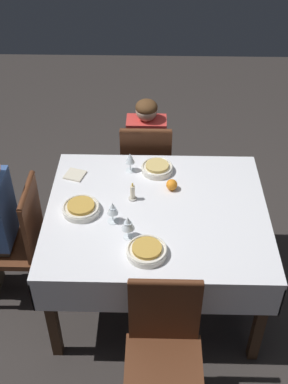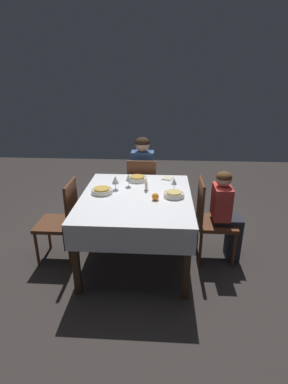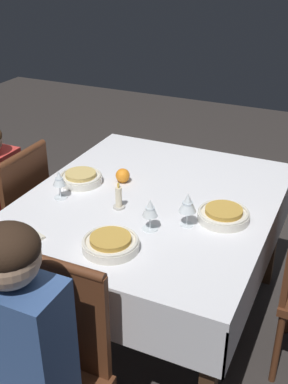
{
  "view_description": "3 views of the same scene",
  "coord_description": "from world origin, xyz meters",
  "px_view_note": "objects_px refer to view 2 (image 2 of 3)",
  "views": [
    {
      "loc": [
        0.03,
        2.2,
        2.72
      ],
      "look_at": [
        0.08,
        0.01,
        0.91
      ],
      "focal_mm": 45.0,
      "sensor_mm": 36.0,
      "label": 1
    },
    {
      "loc": [
        -2.86,
        -0.26,
        1.98
      ],
      "look_at": [
        -0.07,
        -0.09,
        0.84
      ],
      "focal_mm": 28.0,
      "sensor_mm": 36.0,
      "label": 2
    },
    {
      "loc": [
        1.85,
        0.81,
        1.86
      ],
      "look_at": [
        0.09,
        0.0,
        0.84
      ],
      "focal_mm": 45.0,
      "sensor_mm": 36.0,
      "label": 3
    }
  ],
  "objects_px": {
    "dining_table": "(136,203)",
    "person_child_red": "(226,212)",
    "wine_glass_south": "(174,182)",
    "napkin_red_folded": "(167,178)",
    "bowl_north": "(102,191)",
    "wine_glass_north": "(115,180)",
    "bowl_east": "(137,178)",
    "chair_north": "(62,218)",
    "chair_south": "(210,217)",
    "person_adult_denim": "(143,173)",
    "bowl_south": "(174,194)",
    "wine_glass_east": "(128,178)",
    "chair_east": "(142,188)",
    "orange_fruit": "(155,197)",
    "candle_centerpiece": "(146,187)"
  },
  "relations": [
    {
      "from": "dining_table",
      "to": "person_child_red",
      "type": "xyz_separation_m",
      "value": [
        0.08,
        -0.96,
        -0.12
      ]
    },
    {
      "from": "wine_glass_south",
      "to": "napkin_red_folded",
      "type": "xyz_separation_m",
      "value": [
        0.37,
        0.06,
        -0.09
      ]
    },
    {
      "from": "bowl_north",
      "to": "napkin_red_folded",
      "type": "xyz_separation_m",
      "value": [
        0.49,
        -0.7,
        -0.02
      ]
    },
    {
      "from": "wine_glass_north",
      "to": "bowl_east",
      "type": "bearing_deg",
      "value": -35.8
    },
    {
      "from": "chair_north",
      "to": "napkin_red_folded",
      "type": "bearing_deg",
      "value": 117.65
    },
    {
      "from": "chair_south",
      "to": "person_adult_denim",
      "type": "height_order",
      "value": "person_adult_denim"
    },
    {
      "from": "dining_table",
      "to": "bowl_south",
      "type": "xyz_separation_m",
      "value": [
        0.0,
        -0.39,
        0.11
      ]
    },
    {
      "from": "dining_table",
      "to": "person_adult_denim",
      "type": "relative_size",
      "value": 1.16
    },
    {
      "from": "bowl_south",
      "to": "wine_glass_south",
      "type": "distance_m",
      "value": 0.19
    },
    {
      "from": "person_child_red",
      "to": "wine_glass_east",
      "type": "relative_size",
      "value": 7.15
    },
    {
      "from": "person_adult_denim",
      "to": "chair_east",
      "type": "bearing_deg",
      "value": 90.0
    },
    {
      "from": "chair_south",
      "to": "bowl_south",
      "type": "xyz_separation_m",
      "value": [
        -0.08,
        0.41,
        0.29
      ]
    },
    {
      "from": "napkin_red_folded",
      "to": "bowl_north",
      "type": "bearing_deg",
      "value": 125.18
    },
    {
      "from": "wine_glass_south",
      "to": "bowl_north",
      "type": "distance_m",
      "value": 0.78
    },
    {
      "from": "dining_table",
      "to": "chair_north",
      "type": "bearing_deg",
      "value": 93.09
    },
    {
      "from": "napkin_red_folded",
      "to": "chair_north",
      "type": "bearing_deg",
      "value": 117.65
    },
    {
      "from": "person_child_red",
      "to": "orange_fruit",
      "type": "xyz_separation_m",
      "value": [
        -0.18,
        0.76,
        0.24
      ]
    },
    {
      "from": "wine_glass_east",
      "to": "orange_fruit",
      "type": "relative_size",
      "value": 1.97
    },
    {
      "from": "wine_glass_south",
      "to": "candle_centerpiece",
      "type": "bearing_deg",
      "value": 95.48
    },
    {
      "from": "bowl_east",
      "to": "dining_table",
      "type": "bearing_deg",
      "value": -176.8
    },
    {
      "from": "dining_table",
      "to": "chair_south",
      "type": "bearing_deg",
      "value": -84.12
    },
    {
      "from": "chair_east",
      "to": "wine_glass_north",
      "type": "relative_size",
      "value": 5.95
    },
    {
      "from": "bowl_east",
      "to": "bowl_north",
      "type": "bearing_deg",
      "value": 139.7
    },
    {
      "from": "bowl_south",
      "to": "person_child_red",
      "type": "bearing_deg",
      "value": -82.12
    },
    {
      "from": "chair_north",
      "to": "wine_glass_north",
      "type": "relative_size",
      "value": 5.95
    },
    {
      "from": "person_adult_denim",
      "to": "candle_centerpiece",
      "type": "xyz_separation_m",
      "value": [
        -0.9,
        -0.1,
        0.15
      ]
    },
    {
      "from": "chair_south",
      "to": "bowl_south",
      "type": "bearing_deg",
      "value": 101.03
    },
    {
      "from": "chair_south",
      "to": "bowl_south",
      "type": "distance_m",
      "value": 0.51
    },
    {
      "from": "dining_table",
      "to": "napkin_red_folded",
      "type": "relative_size",
      "value": 8.85
    },
    {
      "from": "dining_table",
      "to": "chair_north",
      "type": "relative_size",
      "value": 1.48
    },
    {
      "from": "person_child_red",
      "to": "candle_centerpiece",
      "type": "relative_size",
      "value": 7.84
    },
    {
      "from": "dining_table",
      "to": "bowl_east",
      "type": "bearing_deg",
      "value": 3.2
    },
    {
      "from": "napkin_red_folded",
      "to": "person_child_red",
      "type": "bearing_deg",
      "value": -126.39
    },
    {
      "from": "person_adult_denim",
      "to": "bowl_south",
      "type": "relative_size",
      "value": 5.44
    },
    {
      "from": "person_adult_denim",
      "to": "napkin_red_folded",
      "type": "relative_size",
      "value": 7.62
    },
    {
      "from": "bowl_north",
      "to": "orange_fruit",
      "type": "bearing_deg",
      "value": -104.52
    },
    {
      "from": "wine_glass_north",
      "to": "dining_table",
      "type": "bearing_deg",
      "value": -124.45
    },
    {
      "from": "candle_centerpiece",
      "to": "napkin_red_folded",
      "type": "relative_size",
      "value": 0.85
    },
    {
      "from": "bowl_south",
      "to": "orange_fruit",
      "type": "distance_m",
      "value": 0.21
    },
    {
      "from": "chair_south",
      "to": "wine_glass_south",
      "type": "xyz_separation_m",
      "value": [
        0.1,
        0.4,
        0.36
      ]
    },
    {
      "from": "candle_centerpiece",
      "to": "bowl_north",
      "type": "bearing_deg",
      "value": 101.89
    },
    {
      "from": "dining_table",
      "to": "candle_centerpiece",
      "type": "relative_size",
      "value": 10.42
    },
    {
      "from": "wine_glass_south",
      "to": "wine_glass_north",
      "type": "height_order",
      "value": "wine_glass_north"
    },
    {
      "from": "dining_table",
      "to": "candle_centerpiece",
      "type": "height_order",
      "value": "candle_centerpiece"
    },
    {
      "from": "wine_glass_east",
      "to": "orange_fruit",
      "type": "xyz_separation_m",
      "value": [
        -0.35,
        -0.31,
        -0.06
      ]
    },
    {
      "from": "bowl_north",
      "to": "chair_south",
      "type": "bearing_deg",
      "value": -88.64
    },
    {
      "from": "chair_south",
      "to": "person_child_red",
      "type": "xyz_separation_m",
      "value": [
        0.0,
        -0.17,
        0.06
      ]
    },
    {
      "from": "person_adult_denim",
      "to": "wine_glass_south",
      "type": "xyz_separation_m",
      "value": [
        -0.87,
        -0.4,
        0.2
      ]
    },
    {
      "from": "person_adult_denim",
      "to": "orange_fruit",
      "type": "xyz_separation_m",
      "value": [
        -1.15,
        -0.2,
        0.14
      ]
    },
    {
      "from": "dining_table",
      "to": "orange_fruit",
      "type": "bearing_deg",
      "value": -114.89
    }
  ]
}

